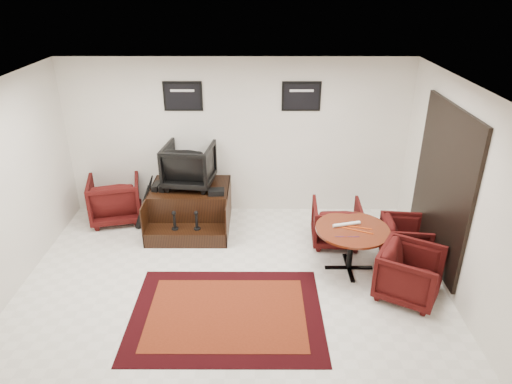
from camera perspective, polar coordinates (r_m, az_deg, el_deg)
ground at (r=6.52m, az=-3.07°, el=-12.30°), size 6.00×6.00×0.00m
room_shell at (r=5.72m, az=0.67°, el=2.75°), size 6.02×5.02×2.81m
area_rug at (r=6.16m, az=-3.69°, el=-14.92°), size 2.48×1.86×0.01m
shine_podium at (r=8.04m, az=-8.16°, el=-2.00°), size 1.35×1.39×0.70m
shine_chair at (r=7.84m, az=-8.38°, el=3.60°), size 0.89×0.85×0.83m
shoes_pair at (r=7.92m, az=-11.89°, el=0.69°), size 0.26×0.31×0.10m
polish_kit at (r=7.60m, az=-4.98°, el=0.01°), size 0.27×0.19×0.09m
umbrella_black at (r=8.01m, az=-13.93°, el=-1.76°), size 0.32×0.12×0.86m
umbrella_hooked at (r=8.18m, az=-13.53°, el=-0.80°), size 0.35×0.13×0.94m
armchair_side at (r=8.45m, az=-17.21°, el=-0.58°), size 1.03×0.99×0.89m
meeting_table at (r=6.78m, az=11.91°, el=-5.09°), size 1.06×1.06×0.70m
table_chair_back at (r=7.52m, az=10.00°, el=-3.59°), size 0.80×0.75×0.78m
table_chair_window at (r=7.40m, az=18.13°, el=-5.38°), size 0.72×0.76×0.71m
table_chair_corner at (r=6.54m, az=18.71°, el=-9.37°), size 1.02×1.04×0.80m
paper_roll at (r=6.77m, az=11.26°, el=-3.96°), size 0.42×0.15×0.05m
table_clutter at (r=6.68m, az=12.28°, el=-4.69°), size 0.57×0.34×0.01m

